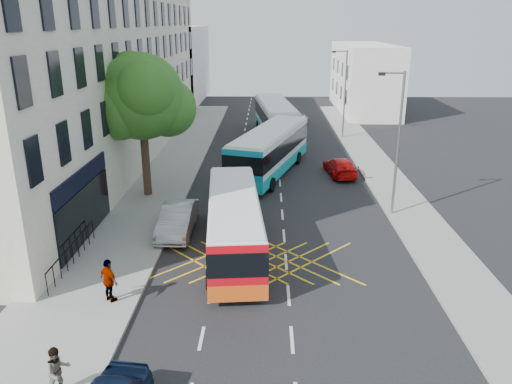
# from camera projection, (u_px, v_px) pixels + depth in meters

# --- Properties ---
(ground) EXTENTS (120.00, 120.00, 0.00)m
(ground) POSITION_uv_depth(u_px,v_px,m) (292.00, 340.00, 17.57)
(ground) COLOR black
(ground) RESTS_ON ground
(pavement_left) EXTENTS (5.00, 70.00, 0.15)m
(pavement_left) POSITION_uv_depth(u_px,v_px,m) (148.00, 195.00, 31.90)
(pavement_left) COLOR gray
(pavement_left) RESTS_ON ground
(pavement_right) EXTENTS (3.00, 70.00, 0.15)m
(pavement_right) POSITION_uv_depth(u_px,v_px,m) (399.00, 197.00, 31.57)
(pavement_right) COLOR gray
(pavement_right) RESTS_ON ground
(terrace_main) EXTENTS (8.30, 45.00, 13.50)m
(terrace_main) POSITION_uv_depth(u_px,v_px,m) (100.00, 74.00, 38.82)
(terrace_main) COLOR beige
(terrace_main) RESTS_ON ground
(terrace_far) EXTENTS (8.00, 20.00, 10.00)m
(terrace_far) POSITION_uv_depth(u_px,v_px,m) (172.00, 65.00, 68.24)
(terrace_far) COLOR silver
(terrace_far) RESTS_ON ground
(building_right) EXTENTS (6.00, 18.00, 8.00)m
(building_right) POSITION_uv_depth(u_px,v_px,m) (364.00, 78.00, 61.43)
(building_right) COLOR silver
(building_right) RESTS_ON ground
(street_tree) EXTENTS (6.30, 5.70, 8.80)m
(street_tree) POSITION_uv_depth(u_px,v_px,m) (141.00, 98.00, 29.85)
(street_tree) COLOR #382619
(street_tree) RESTS_ON pavement_left
(lamp_near) EXTENTS (1.45, 0.15, 8.00)m
(lamp_near) POSITION_uv_depth(u_px,v_px,m) (397.00, 137.00, 27.29)
(lamp_near) COLOR slate
(lamp_near) RESTS_ON pavement_right
(lamp_far) EXTENTS (1.45, 0.15, 8.00)m
(lamp_far) POSITION_uv_depth(u_px,v_px,m) (344.00, 90.00, 46.20)
(lamp_far) COLOR slate
(lamp_far) RESTS_ON pavement_right
(railings) EXTENTS (0.08, 5.60, 1.14)m
(railings) POSITION_uv_depth(u_px,v_px,m) (72.00, 252.00, 22.54)
(railings) COLOR black
(railings) RESTS_ON pavement_left
(bus_near) EXTENTS (3.29, 10.39, 2.87)m
(bus_near) POSITION_uv_depth(u_px,v_px,m) (234.00, 224.00, 23.69)
(bus_near) COLOR silver
(bus_near) RESTS_ON ground
(bus_mid) EXTENTS (6.12, 11.99, 3.30)m
(bus_mid) POSITION_uv_depth(u_px,v_px,m) (270.00, 151.00, 36.16)
(bus_mid) COLOR silver
(bus_mid) RESTS_ON ground
(bus_far) EXTENTS (4.17, 12.28, 3.39)m
(bus_far) POSITION_uv_depth(u_px,v_px,m) (275.00, 119.00, 47.78)
(bus_far) COLOR silver
(bus_far) RESTS_ON ground
(parked_car_silver) EXTENTS (1.66, 4.69, 1.54)m
(parked_car_silver) POSITION_uv_depth(u_px,v_px,m) (177.00, 219.00, 26.16)
(parked_car_silver) COLOR #A5A9AD
(parked_car_silver) RESTS_ON ground
(red_hatchback) EXTENTS (2.25, 4.54, 1.27)m
(red_hatchback) POSITION_uv_depth(u_px,v_px,m) (340.00, 167.00, 36.13)
(red_hatchback) COLOR #BF0908
(red_hatchback) RESTS_ON ground
(distant_car_grey) EXTENTS (2.28, 4.53, 1.23)m
(distant_car_grey) POSITION_uv_depth(u_px,v_px,m) (274.00, 110.00, 59.23)
(distant_car_grey) COLOR #3D3F44
(distant_car_grey) RESTS_ON ground
(distant_car_silver) EXTENTS (1.96, 3.86, 1.26)m
(distant_car_silver) POSITION_uv_depth(u_px,v_px,m) (301.00, 119.00, 53.63)
(distant_car_silver) COLOR #A3A5AA
(distant_car_silver) RESTS_ON ground
(pedestrian_near) EXTENTS (0.97, 0.96, 1.58)m
(pedestrian_near) POSITION_uv_depth(u_px,v_px,m) (58.00, 371.00, 14.56)
(pedestrian_near) COLOR gray
(pedestrian_near) RESTS_ON pavement_left
(pedestrian_far) EXTENTS (1.09, 1.01, 1.80)m
(pedestrian_far) POSITION_uv_depth(u_px,v_px,m) (109.00, 281.00, 19.43)
(pedestrian_far) COLOR gray
(pedestrian_far) RESTS_ON pavement_left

